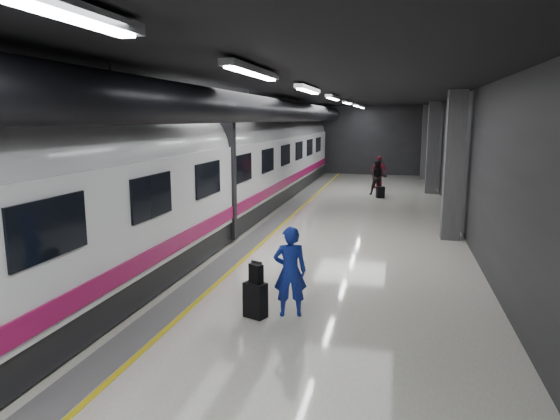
# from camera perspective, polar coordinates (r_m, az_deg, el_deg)

# --- Properties ---
(ground) EXTENTS (40.00, 40.00, 0.00)m
(ground) POSITION_cam_1_polar(r_m,az_deg,el_deg) (14.60, 1.44, -4.11)
(ground) COLOR silver
(ground) RESTS_ON ground
(platform_hall) EXTENTS (10.02, 40.02, 4.51)m
(platform_hall) POSITION_cam_1_polar(r_m,az_deg,el_deg) (15.13, 1.18, 9.94)
(platform_hall) COLOR black
(platform_hall) RESTS_ON ground
(train) EXTENTS (3.05, 38.00, 4.05)m
(train) POSITION_cam_1_polar(r_m,az_deg,el_deg) (15.22, -10.61, 4.23)
(train) COLOR black
(train) RESTS_ON ground
(traveler_main) EXTENTS (0.72, 0.57, 1.72)m
(traveler_main) POSITION_cam_1_polar(r_m,az_deg,el_deg) (9.33, 1.15, -7.03)
(traveler_main) COLOR #1635AA
(traveler_main) RESTS_ON ground
(suitcase_main) EXTENTS (0.47, 0.39, 0.67)m
(suitcase_main) POSITION_cam_1_polar(r_m,az_deg,el_deg) (9.43, -2.84, -10.23)
(suitcase_main) COLOR black
(suitcase_main) RESTS_ON ground
(shoulder_bag) EXTENTS (0.30, 0.26, 0.36)m
(shoulder_bag) POSITION_cam_1_polar(r_m,az_deg,el_deg) (9.26, -2.76, -7.26)
(shoulder_bag) COLOR black
(shoulder_bag) RESTS_ON suitcase_main
(traveler_far_a) EXTENTS (0.95, 0.80, 1.73)m
(traveler_far_a) POSITION_cam_1_polar(r_m,az_deg,el_deg) (24.67, 11.16, 3.67)
(traveler_far_a) COLOR black
(traveler_far_a) RESTS_ON ground
(traveler_far_b) EXTENTS (1.09, 0.86, 1.72)m
(traveler_far_b) POSITION_cam_1_polar(r_m,az_deg,el_deg) (27.12, 11.20, 4.25)
(traveler_far_b) COLOR maroon
(traveler_far_b) RESTS_ON ground
(suitcase_far) EXTENTS (0.42, 0.35, 0.53)m
(suitcase_far) POSITION_cam_1_polar(r_m,az_deg,el_deg) (23.87, 11.40, 2.00)
(suitcase_far) COLOR black
(suitcase_far) RESTS_ON ground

